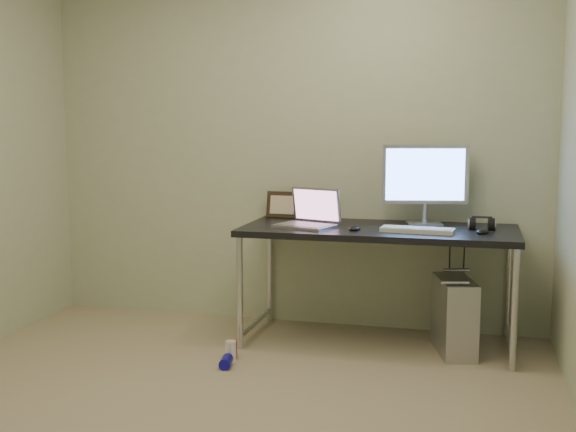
# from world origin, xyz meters

# --- Properties ---
(floor) EXTENTS (3.50, 3.50, 0.00)m
(floor) POSITION_xyz_m (0.00, 0.00, 0.00)
(floor) COLOR tan
(floor) RESTS_ON ground
(wall_back) EXTENTS (3.50, 0.02, 2.50)m
(wall_back) POSITION_xyz_m (0.00, 1.75, 1.25)
(wall_back) COLOR beige
(wall_back) RESTS_ON ground
(desk) EXTENTS (1.71, 0.75, 0.75)m
(desk) POSITION_xyz_m (0.67, 1.38, 0.68)
(desk) COLOR black
(desk) RESTS_ON ground
(tower_computer) EXTENTS (0.30, 0.48, 0.49)m
(tower_computer) POSITION_xyz_m (1.15, 1.30, 0.23)
(tower_computer) COLOR #A8A8AC
(tower_computer) RESTS_ON ground
(cable_a) EXTENTS (0.01, 0.16, 0.69)m
(cable_a) POSITION_xyz_m (1.10, 1.70, 0.40)
(cable_a) COLOR black
(cable_a) RESTS_ON ground
(cable_b) EXTENTS (0.02, 0.11, 0.71)m
(cable_b) POSITION_xyz_m (1.19, 1.68, 0.38)
(cable_b) COLOR black
(cable_b) RESTS_ON ground
(can_red) EXTENTS (0.07, 0.07, 0.11)m
(can_red) POSITION_xyz_m (-0.13, 0.85, 0.06)
(can_red) COLOR #B21E35
(can_red) RESTS_ON ground
(can_white) EXTENTS (0.08, 0.08, 0.12)m
(can_white) POSITION_xyz_m (-0.13, 0.82, 0.06)
(can_white) COLOR white
(can_white) RESTS_ON ground
(can_blue) EXTENTS (0.08, 0.13, 0.07)m
(can_blue) POSITION_xyz_m (-0.12, 0.69, 0.03)
(can_blue) COLOR #110DA7
(can_blue) RESTS_ON ground
(laptop) EXTENTS (0.42, 0.38, 0.24)m
(laptop) POSITION_xyz_m (0.23, 1.31, 0.81)
(laptop) COLOR #B9BAC1
(laptop) RESTS_ON desk
(monitor) EXTENTS (0.54, 0.20, 0.51)m
(monitor) POSITION_xyz_m (0.93, 1.58, 1.05)
(monitor) COLOR #B9BAC1
(monitor) RESTS_ON desk
(keyboard) EXTENTS (0.45, 0.18, 0.03)m
(keyboard) POSITION_xyz_m (0.92, 1.23, 0.76)
(keyboard) COLOR silver
(keyboard) RESTS_ON desk
(mouse_right) EXTENTS (0.10, 0.12, 0.04)m
(mouse_right) POSITION_xyz_m (1.29, 1.27, 0.77)
(mouse_right) COLOR black
(mouse_right) RESTS_ON desk
(mouse_left) EXTENTS (0.08, 0.11, 0.04)m
(mouse_left) POSITION_xyz_m (0.54, 1.22, 0.77)
(mouse_left) COLOR black
(mouse_left) RESTS_ON desk
(headphones) EXTENTS (0.16, 0.10, 0.10)m
(headphones) POSITION_xyz_m (1.29, 1.44, 0.78)
(headphones) COLOR black
(headphones) RESTS_ON desk
(picture_frame) EXTENTS (0.23, 0.07, 0.18)m
(picture_frame) POSITION_xyz_m (-0.04, 1.68, 0.84)
(picture_frame) COLOR black
(picture_frame) RESTS_ON desk
(webcam) EXTENTS (0.05, 0.04, 0.12)m
(webcam) POSITION_xyz_m (0.28, 1.68, 0.84)
(webcam) COLOR silver
(webcam) RESTS_ON desk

